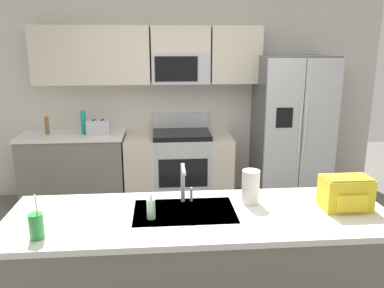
{
  "coord_description": "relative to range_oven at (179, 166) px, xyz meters",
  "views": [
    {
      "loc": [
        -0.32,
        -3.04,
        2.0
      ],
      "look_at": [
        -0.02,
        0.6,
        1.05
      ],
      "focal_mm": 36.59,
      "sensor_mm": 36.0,
      "label": 1
    }
  ],
  "objects": [
    {
      "name": "ground_plane",
      "position": [
        0.09,
        -1.8,
        -0.44
      ],
      "size": [
        9.0,
        9.0,
        0.0
      ],
      "primitive_type": "plane",
      "color": "#66605B",
      "rests_on": "ground"
    },
    {
      "name": "kitchen_wall_unit",
      "position": [
        -0.05,
        0.28,
        1.03
      ],
      "size": [
        5.2,
        0.43,
        2.6
      ],
      "color": "beige",
      "rests_on": "ground"
    },
    {
      "name": "back_counter",
      "position": [
        -1.33,
        -0.0,
        0.01
      ],
      "size": [
        1.28,
        0.63,
        0.9
      ],
      "color": "slate",
      "rests_on": "ground"
    },
    {
      "name": "range_oven",
      "position": [
        0.0,
        0.0,
        0.0
      ],
      "size": [
        1.36,
        0.61,
        1.1
      ],
      "color": "#B7BABF",
      "rests_on": "ground"
    },
    {
      "name": "refrigerator",
      "position": [
        1.45,
        -0.07,
        0.48
      ],
      "size": [
        0.9,
        0.76,
        1.85
      ],
      "color": "#4C4F54",
      "rests_on": "ground"
    },
    {
      "name": "island_counter",
      "position": [
        0.02,
        -2.47,
        0.01
      ],
      "size": [
        2.54,
        0.83,
        0.9
      ],
      "color": "slate",
      "rests_on": "ground"
    },
    {
      "name": "toaster",
      "position": [
        -0.99,
        -0.05,
        0.55
      ],
      "size": [
        0.28,
        0.16,
        0.18
      ],
      "color": "#B7BABF",
      "rests_on": "back_counter"
    },
    {
      "name": "pepper_mill",
      "position": [
        -1.62,
        -0.0,
        0.57
      ],
      "size": [
        0.05,
        0.05,
        0.22
      ],
      "primitive_type": "cylinder",
      "color": "brown",
      "rests_on": "back_counter"
    },
    {
      "name": "bottle_teal",
      "position": [
        -1.17,
        -0.02,
        0.6
      ],
      "size": [
        0.06,
        0.06,
        0.29
      ],
      "primitive_type": "cylinder",
      "color": "teal",
      "rests_on": "back_counter"
    },
    {
      "name": "sink_faucet",
      "position": [
        -0.07,
        -2.27,
        0.62
      ],
      "size": [
        0.09,
        0.21,
        0.28
      ],
      "color": "#B7BABF",
      "rests_on": "island_counter"
    },
    {
      "name": "drink_cup_green",
      "position": [
        -0.95,
        -2.72,
        0.53
      ],
      "size": [
        0.08,
        0.08,
        0.27
      ],
      "color": "green",
      "rests_on": "island_counter"
    },
    {
      "name": "soap_dispenser",
      "position": [
        -0.3,
        -2.51,
        0.53
      ],
      "size": [
        0.06,
        0.06,
        0.17
      ],
      "color": "#A5D8B2",
      "rests_on": "island_counter"
    },
    {
      "name": "paper_towel_roll",
      "position": [
        0.39,
        -2.31,
        0.58
      ],
      "size": [
        0.12,
        0.12,
        0.24
      ],
      "primitive_type": "cylinder",
      "color": "white",
      "rests_on": "island_counter"
    },
    {
      "name": "backpack",
      "position": [
        1.01,
        -2.46,
        0.57
      ],
      "size": [
        0.32,
        0.22,
        0.23
      ],
      "color": "yellow",
      "rests_on": "island_counter"
    }
  ]
}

